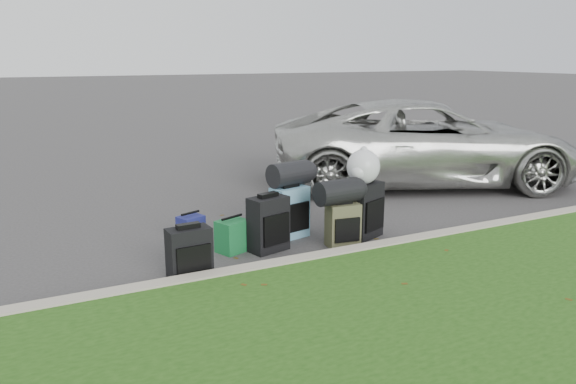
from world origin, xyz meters
name	(u,v)px	position (x,y,z in m)	size (l,w,h in m)	color
ground	(302,237)	(0.00, 0.00, 0.00)	(120.00, 120.00, 0.00)	#383535
curb	(344,255)	(0.00, -1.00, 0.07)	(120.00, 0.18, 0.15)	#9E937F
suv	(426,142)	(3.38, 1.70, 0.74)	(2.46, 5.34, 1.48)	#B7B7B2
suitcase_small_black	(189,254)	(-1.68, -0.70, 0.27)	(0.44, 0.24, 0.54)	black
suitcase_large_black_left	(268,224)	(-0.60, -0.27, 0.32)	(0.45, 0.27, 0.65)	black
suitcase_olive	(343,225)	(0.27, -0.52, 0.26)	(0.38, 0.24, 0.52)	#3A3A25
suitcase_teal	(290,212)	(-0.15, 0.07, 0.32)	(0.45, 0.27, 0.65)	slate
suitcase_large_black_right	(364,210)	(0.70, -0.35, 0.35)	(0.47, 0.28, 0.70)	black
tote_green	(232,236)	(-0.99, -0.12, 0.19)	(0.33, 0.27, 0.38)	#166430
tote_navy	(191,228)	(-1.30, 0.49, 0.16)	(0.29, 0.23, 0.31)	navy
duffel_left	(338,192)	(0.21, -0.50, 0.67)	(0.29, 0.29, 0.54)	black
duffel_right	(290,174)	(-0.10, 0.14, 0.80)	(0.30, 0.30, 0.54)	black
trash_bag	(363,167)	(0.66, -0.35, 0.91)	(0.42, 0.42, 0.42)	silver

